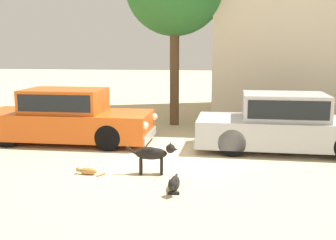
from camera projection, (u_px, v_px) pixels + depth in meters
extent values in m
plane|color=#CCB78E|center=(165.00, 158.00, 9.77)|extent=(80.00, 80.00, 0.00)
cube|color=#D15619|center=(67.00, 124.00, 11.35)|extent=(4.68, 1.74, 0.72)
cube|color=#D15619|center=(65.00, 100.00, 11.24)|extent=(2.16, 1.49, 0.63)
cube|color=black|center=(65.00, 100.00, 11.24)|extent=(1.98, 1.51, 0.44)
cube|color=#999BA0|center=(149.00, 136.00, 11.07)|extent=(0.13, 1.68, 0.20)
sphere|color=silver|center=(154.00, 117.00, 11.65)|extent=(0.20, 0.20, 0.20)
sphere|color=silver|center=(145.00, 125.00, 10.33)|extent=(0.20, 0.20, 0.20)
cube|color=red|center=(4.00, 112.00, 12.37)|extent=(0.04, 0.18, 0.18)
cylinder|color=black|center=(123.00, 127.00, 11.92)|extent=(0.68, 0.20, 0.68)
cylinder|color=black|center=(108.00, 138.00, 10.44)|extent=(0.68, 0.20, 0.68)
cylinder|color=black|center=(33.00, 124.00, 12.32)|extent=(0.68, 0.20, 0.68)
cylinder|color=black|center=(6.00, 135.00, 10.84)|extent=(0.68, 0.20, 0.68)
cube|color=#B2B5BA|center=(285.00, 132.00, 10.42)|extent=(4.49, 1.84, 0.68)
cube|color=#B2B5BA|center=(284.00, 106.00, 10.31)|extent=(2.08, 1.55, 0.65)
cube|color=black|center=(284.00, 106.00, 10.31)|extent=(1.92, 1.57, 0.45)
cube|color=#999BA0|center=(199.00, 138.00, 10.80)|extent=(0.15, 1.72, 0.20)
cube|color=red|center=(201.00, 118.00, 11.47)|extent=(0.04, 0.18, 0.18)
cube|color=red|center=(196.00, 128.00, 10.00)|extent=(0.04, 0.18, 0.18)
cylinder|color=black|center=(332.00, 133.00, 11.00)|extent=(0.68, 0.21, 0.68)
cylinder|color=black|center=(232.00, 130.00, 11.41)|extent=(0.68, 0.21, 0.68)
cylinder|color=black|center=(232.00, 143.00, 9.90)|extent=(0.68, 0.21, 0.68)
cylinder|color=black|center=(162.00, 165.00, 8.58)|extent=(0.06, 0.06, 0.35)
cylinder|color=black|center=(161.00, 167.00, 8.43)|extent=(0.06, 0.06, 0.35)
cylinder|color=black|center=(141.00, 165.00, 8.60)|extent=(0.06, 0.06, 0.35)
cylinder|color=black|center=(141.00, 167.00, 8.45)|extent=(0.06, 0.06, 0.35)
ellipsoid|color=black|center=(151.00, 154.00, 8.47)|extent=(0.69, 0.27, 0.26)
ellipsoid|color=black|center=(149.00, 150.00, 8.46)|extent=(0.39, 0.23, 0.14)
sphere|color=black|center=(170.00, 149.00, 8.44)|extent=(0.20, 0.20, 0.20)
cone|color=black|center=(175.00, 149.00, 8.43)|extent=(0.12, 0.12, 0.11)
cone|color=black|center=(171.00, 144.00, 8.48)|extent=(0.08, 0.08, 0.09)
cone|color=black|center=(170.00, 145.00, 8.36)|extent=(0.08, 0.08, 0.09)
cylinder|color=black|center=(131.00, 150.00, 8.47)|extent=(0.22, 0.07, 0.18)
cylinder|color=black|center=(177.00, 193.00, 7.33)|extent=(0.10, 0.07, 0.06)
cylinder|color=black|center=(170.00, 193.00, 7.34)|extent=(0.10, 0.07, 0.06)
ellipsoid|color=black|center=(175.00, 183.00, 7.61)|extent=(0.22, 0.68, 0.22)
sphere|color=black|center=(173.00, 185.00, 7.20)|extent=(0.19, 0.19, 0.19)
cone|color=black|center=(173.00, 188.00, 7.11)|extent=(0.11, 0.11, 0.10)
cone|color=black|center=(176.00, 181.00, 7.18)|extent=(0.07, 0.07, 0.08)
cone|color=black|center=(170.00, 180.00, 7.19)|extent=(0.07, 0.07, 0.08)
cylinder|color=black|center=(176.00, 176.00, 8.02)|extent=(0.06, 0.24, 0.08)
ellipsoid|color=#B77F3D|center=(88.00, 171.00, 8.49)|extent=(0.39, 0.17, 0.15)
sphere|color=#B77F3D|center=(78.00, 169.00, 8.53)|extent=(0.10, 0.10, 0.10)
cone|color=#B77F3D|center=(78.00, 168.00, 8.50)|extent=(0.04, 0.04, 0.04)
cone|color=#B77F3D|center=(79.00, 167.00, 8.55)|extent=(0.04, 0.04, 0.04)
cylinder|color=#B77F3D|center=(101.00, 175.00, 8.42)|extent=(0.15, 0.21, 0.04)
cylinder|color=brown|center=(174.00, 76.00, 13.82)|extent=(0.32, 0.32, 3.33)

